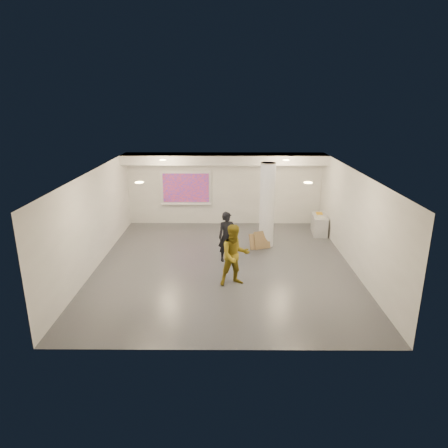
{
  "coord_description": "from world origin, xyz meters",
  "views": [
    {
      "loc": [
        0.08,
        -11.73,
        5.06
      ],
      "look_at": [
        0.0,
        0.4,
        1.25
      ],
      "focal_mm": 32.0,
      "sensor_mm": 36.0,
      "label": 1
    }
  ],
  "objects_px": {
    "woman": "(227,237)",
    "credenza": "(319,224)",
    "projection_screen": "(186,188)",
    "column": "(267,205)",
    "man": "(235,255)"
  },
  "relations": [
    {
      "from": "credenza",
      "to": "column",
      "type": "bearing_deg",
      "value": -142.25
    },
    {
      "from": "credenza",
      "to": "man",
      "type": "bearing_deg",
      "value": -121.21
    },
    {
      "from": "column",
      "to": "projection_screen",
      "type": "distance_m",
      "value": 4.08
    },
    {
      "from": "projection_screen",
      "to": "credenza",
      "type": "xyz_separation_m",
      "value": [
        5.32,
        -1.26,
        -1.16
      ]
    },
    {
      "from": "column",
      "to": "woman",
      "type": "distance_m",
      "value": 2.09
    },
    {
      "from": "woman",
      "to": "credenza",
      "type": "bearing_deg",
      "value": 22.8
    },
    {
      "from": "column",
      "to": "woman",
      "type": "bearing_deg",
      "value": -134.97
    },
    {
      "from": "projection_screen",
      "to": "woman",
      "type": "distance_m",
      "value": 4.45
    },
    {
      "from": "column",
      "to": "credenza",
      "type": "relative_size",
      "value": 2.4
    },
    {
      "from": "column",
      "to": "man",
      "type": "relative_size",
      "value": 1.69
    },
    {
      "from": "projection_screen",
      "to": "man",
      "type": "distance_m",
      "value": 6.15
    },
    {
      "from": "projection_screen",
      "to": "woman",
      "type": "height_order",
      "value": "projection_screen"
    },
    {
      "from": "projection_screen",
      "to": "column",
      "type": "bearing_deg",
      "value": -40.56
    },
    {
      "from": "credenza",
      "to": "man",
      "type": "xyz_separation_m",
      "value": [
        -3.4,
        -4.56,
        0.52
      ]
    },
    {
      "from": "credenza",
      "to": "man",
      "type": "height_order",
      "value": "man"
    }
  ]
}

